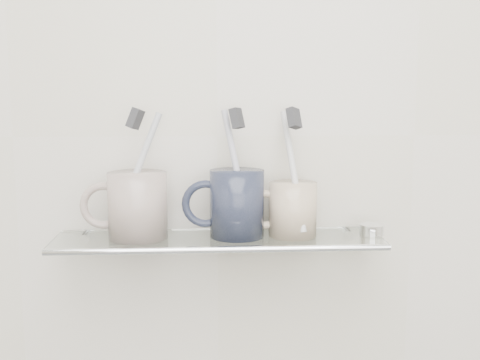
{
  "coord_description": "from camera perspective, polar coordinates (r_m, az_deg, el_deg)",
  "views": [
    {
      "loc": [
        -0.02,
        0.14,
        1.33
      ],
      "look_at": [
        0.03,
        1.04,
        1.19
      ],
      "focal_mm": 45.0,
      "sensor_mm": 36.0,
      "label": 1
    }
  ],
  "objects": [
    {
      "name": "mug_left",
      "position": [
        0.92,
        -9.68,
        -2.38
      ],
      "size": [
        0.11,
        0.11,
        0.1
      ],
      "primitive_type": "cylinder",
      "rotation": [
        0.0,
        0.0,
        0.27
      ],
      "color": "white",
      "rests_on": "shelf_glass"
    },
    {
      "name": "bracket_left",
      "position": [
        0.99,
        -14.4,
        -5.62
      ],
      "size": [
        0.02,
        0.03,
        0.02
      ],
      "primitive_type": "cylinder",
      "rotation": [
        1.57,
        0.0,
        0.0
      ],
      "color": "silver",
      "rests_on": "wall_back"
    },
    {
      "name": "bristles_center",
      "position": [
        0.9,
        -0.3,
        5.87
      ],
      "size": [
        0.03,
        0.03,
        0.03
      ],
      "primitive_type": "cube",
      "rotation": [
        -0.09,
        -0.26,
        -0.46
      ],
      "color": "#2F3033",
      "rests_on": "toothbrush_center"
    },
    {
      "name": "toothbrush_left",
      "position": [
        0.91,
        -9.77,
        0.75
      ],
      "size": [
        0.08,
        0.02,
        0.18
      ],
      "primitive_type": "cylinder",
      "rotation": [
        -0.18,
        0.34,
        -0.42
      ],
      "color": "silver",
      "rests_on": "mug_left"
    },
    {
      "name": "toothbrush_center",
      "position": [
        0.91,
        -0.3,
        0.83
      ],
      "size": [
        0.05,
        0.05,
        0.19
      ],
      "primitive_type": "cylinder",
      "rotation": [
        -0.09,
        -0.26,
        -0.46
      ],
      "color": "#B9B7CD",
      "rests_on": "mug_center"
    },
    {
      "name": "mug_right_handle",
      "position": [
        0.92,
        2.38,
        -2.81
      ],
      "size": [
        0.06,
        0.01,
        0.06
      ],
      "primitive_type": "torus",
      "rotation": [
        1.57,
        0.0,
        0.0
      ],
      "color": "beige",
      "rests_on": "mug_right"
    },
    {
      "name": "mug_left_handle",
      "position": [
        0.93,
        -12.8,
        -2.39
      ],
      "size": [
        0.07,
        0.01,
        0.07
      ],
      "primitive_type": "torus",
      "rotation": [
        1.57,
        0.0,
        0.0
      ],
      "color": "white",
      "rests_on": "mug_left"
    },
    {
      "name": "mug_center",
      "position": [
        0.92,
        -0.3,
        -2.25
      ],
      "size": [
        0.09,
        0.09,
        0.1
      ],
      "primitive_type": "cylinder",
      "rotation": [
        0.0,
        0.0,
        -0.09
      ],
      "color": "black",
      "rests_on": "shelf_glass"
    },
    {
      "name": "chrome_cap",
      "position": [
        0.96,
        12.39,
        -4.6
      ],
      "size": [
        0.04,
        0.04,
        0.02
      ],
      "primitive_type": "cylinder",
      "color": "silver",
      "rests_on": "shelf_glass"
    },
    {
      "name": "bristles_right",
      "position": [
        0.91,
        5.14,
        5.86
      ],
      "size": [
        0.03,
        0.03,
        0.04
      ],
      "primitive_type": "cube",
      "rotation": [
        -0.23,
        -0.32,
        -0.62
      ],
      "color": "#2F3033",
      "rests_on": "toothbrush_right"
    },
    {
      "name": "mug_right",
      "position": [
        0.93,
        5.02,
        -2.77
      ],
      "size": [
        0.09,
        0.09,
        0.08
      ],
      "primitive_type": "cylinder",
      "rotation": [
        0.0,
        0.0,
        -0.31
      ],
      "color": "beige",
      "rests_on": "shelf_glass"
    },
    {
      "name": "shelf_rail",
      "position": [
        0.87,
        -1.99,
        -6.61
      ],
      "size": [
        0.5,
        0.01,
        0.01
      ],
      "primitive_type": "cylinder",
      "rotation": [
        0.0,
        1.57,
        0.0
      ],
      "color": "silver",
      "rests_on": "shelf_glass"
    },
    {
      "name": "shelf_glass",
      "position": [
        0.92,
        -2.06,
        -5.69
      ],
      "size": [
        0.5,
        0.12,
        0.01
      ],
      "primitive_type": "cube",
      "color": "silver",
      "rests_on": "wall_back"
    },
    {
      "name": "mug_center_handle",
      "position": [
        0.92,
        -3.26,
        -2.27
      ],
      "size": [
        0.07,
        0.01,
        0.07
      ],
      "primitive_type": "torus",
      "rotation": [
        1.57,
        0.0,
        0.0
      ],
      "color": "black",
      "rests_on": "mug_center"
    },
    {
      "name": "toothbrush_right",
      "position": [
        0.92,
        5.07,
        0.87
      ],
      "size": [
        0.04,
        0.08,
        0.18
      ],
      "primitive_type": "cylinder",
      "rotation": [
        -0.23,
        -0.32,
        -0.62
      ],
      "color": "silver",
      "rests_on": "mug_right"
    },
    {
      "name": "bristles_left",
      "position": [
        0.91,
        -9.9,
        5.76
      ],
      "size": [
        0.03,
        0.03,
        0.04
      ],
      "primitive_type": "cube",
      "rotation": [
        -0.18,
        0.34,
        -0.42
      ],
      "color": "#2F3033",
      "rests_on": "toothbrush_left"
    },
    {
      "name": "bracket_right",
      "position": [
        1.0,
        10.08,
        -5.38
      ],
      "size": [
        0.02,
        0.03,
        0.02
      ],
      "primitive_type": "cylinder",
      "rotation": [
        1.57,
        0.0,
        0.0
      ],
      "color": "silver",
      "rests_on": "wall_back"
    },
    {
      "name": "wall_back",
      "position": [
        0.96,
        -2.18,
        4.18
      ],
      "size": [
        2.5,
        0.0,
        2.5
      ],
      "primitive_type": "plane",
      "rotation": [
        1.57,
        0.0,
        0.0
      ],
      "color": "beige",
      "rests_on": "ground"
    }
  ]
}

